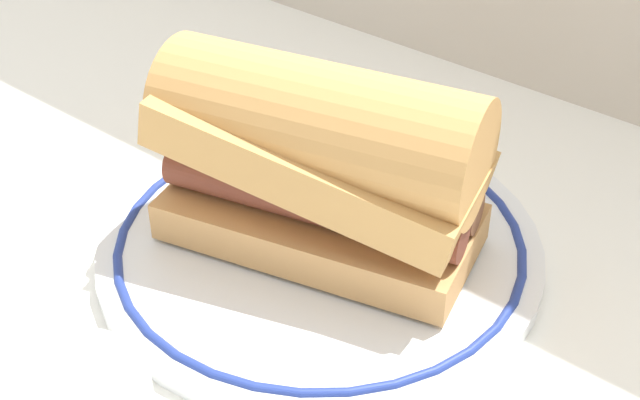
# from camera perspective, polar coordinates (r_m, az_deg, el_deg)

# --- Properties ---
(ground_plane) EXTENTS (1.50, 1.50, 0.00)m
(ground_plane) POSITION_cam_1_polar(r_m,az_deg,el_deg) (0.59, -3.88, -4.26)
(ground_plane) COLOR white
(plate) EXTENTS (0.29, 0.29, 0.01)m
(plate) POSITION_cam_1_polar(r_m,az_deg,el_deg) (0.59, 0.00, -2.90)
(plate) COLOR white
(plate) RESTS_ON ground_plane
(sausage_sandwich) EXTENTS (0.21, 0.14, 0.12)m
(sausage_sandwich) POSITION_cam_1_polar(r_m,az_deg,el_deg) (0.55, 0.00, 2.68)
(sausage_sandwich) COLOR tan
(sausage_sandwich) RESTS_ON plate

